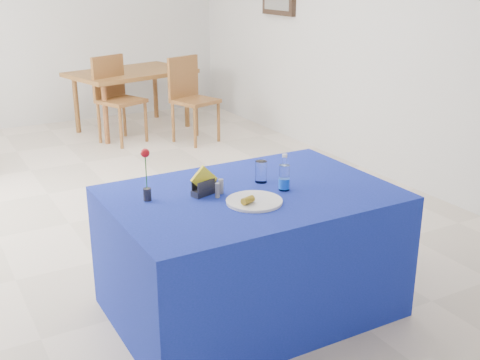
% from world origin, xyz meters
% --- Properties ---
extents(floor, '(7.00, 7.00, 0.00)m').
position_xyz_m(floor, '(0.00, 0.00, 0.00)').
color(floor, beige).
rests_on(floor, ground).
extents(plate, '(0.31, 0.31, 0.01)m').
position_xyz_m(plate, '(0.01, -2.00, 0.77)').
color(plate, silver).
rests_on(plate, blue_table).
extents(drinking_glass, '(0.07, 0.07, 0.13)m').
position_xyz_m(drinking_glass, '(0.22, -1.73, 0.82)').
color(drinking_glass, white).
rests_on(drinking_glass, blue_table).
extents(salt_shaker, '(0.03, 0.03, 0.08)m').
position_xyz_m(salt_shaker, '(-0.08, -1.78, 0.80)').
color(salt_shaker, gray).
rests_on(salt_shaker, blue_table).
extents(pepper_shaker, '(0.03, 0.03, 0.08)m').
position_xyz_m(pepper_shaker, '(-0.13, -1.83, 0.80)').
color(pepper_shaker, slate).
rests_on(pepper_shaker, blue_table).
extents(blue_table, '(1.60, 1.10, 0.76)m').
position_xyz_m(blue_table, '(0.08, -1.84, 0.38)').
color(blue_table, navy).
rests_on(blue_table, floor).
extents(water_bottle, '(0.06, 0.06, 0.21)m').
position_xyz_m(water_bottle, '(0.26, -1.91, 0.83)').
color(water_bottle, white).
rests_on(water_bottle, blue_table).
extents(napkin_holder, '(0.17, 0.11, 0.17)m').
position_xyz_m(napkin_holder, '(-0.17, -1.75, 0.81)').
color(napkin_holder, '#333338').
rests_on(napkin_holder, blue_table).
extents(rose_vase, '(0.05, 0.05, 0.30)m').
position_xyz_m(rose_vase, '(-0.48, -1.68, 0.90)').
color(rose_vase, '#232327').
rests_on(rose_vase, blue_table).
extents(oak_table, '(1.64, 1.25, 0.76)m').
position_xyz_m(oak_table, '(0.95, 2.63, 0.68)').
color(oak_table, brown).
rests_on(oak_table, floor).
extents(chair_bg_left, '(0.59, 0.59, 1.01)m').
position_xyz_m(chair_bg_left, '(0.60, 2.20, 0.58)').
color(chair_bg_left, brown).
rests_on(chair_bg_left, floor).
extents(chair_bg_right, '(0.56, 0.56, 1.00)m').
position_xyz_m(chair_bg_right, '(1.38, 1.80, 0.58)').
color(chair_bg_right, brown).
rests_on(chair_bg_right, floor).
extents(banana_pieces, '(0.08, 0.06, 0.04)m').
position_xyz_m(banana_pieces, '(-0.04, -2.02, 0.79)').
color(banana_pieces, yellow).
rests_on(banana_pieces, plate).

